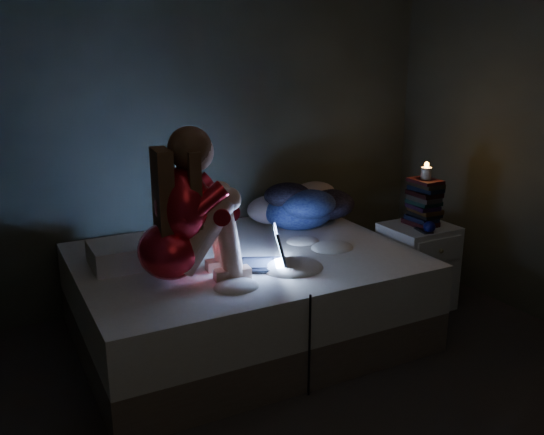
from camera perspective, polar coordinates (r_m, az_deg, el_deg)
floor at (r=3.05m, az=8.33°, el=-19.70°), size 3.60×3.80×0.02m
wall_back at (r=4.20m, az=-6.43°, el=9.55°), size 3.60×0.02×2.60m
bed at (r=3.70m, az=-2.75°, el=-7.71°), size 2.02×1.52×0.56m
pillow at (r=3.51m, az=-13.71°, el=-3.40°), size 0.48×0.34×0.14m
woman at (r=3.08m, az=-10.31°, el=1.03°), size 0.56×0.39×0.85m
laptop at (r=3.34m, az=-1.75°, el=-2.92°), size 0.43×0.37×0.25m
clothes_pile at (r=4.14m, az=2.71°, el=1.46°), size 0.69×0.62×0.34m
nightstand at (r=4.23m, az=14.14°, el=-4.70°), size 0.46×0.41×0.61m
book_stack at (r=4.12m, az=14.82°, el=1.45°), size 0.19×0.25×0.32m
candle at (r=4.07m, az=15.02°, el=4.18°), size 0.07×0.07×0.08m
phone at (r=4.01m, az=14.76°, el=-1.23°), size 0.10×0.15×0.01m
blue_orb at (r=3.98m, az=15.29°, el=-0.91°), size 0.08×0.08×0.08m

